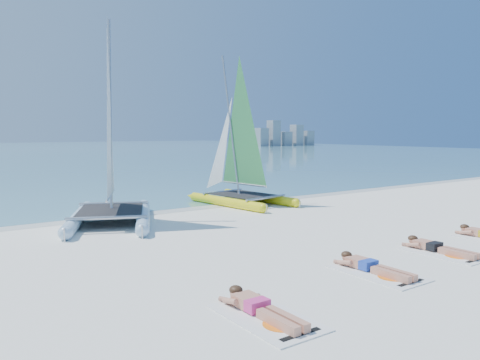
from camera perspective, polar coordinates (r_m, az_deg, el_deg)
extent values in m
plane|color=white|center=(12.16, 1.47, -7.30)|extent=(140.00, 140.00, 0.00)
cube|color=silver|center=(16.82, -9.74, -3.67)|extent=(140.00, 1.40, 0.01)
cube|color=gray|center=(90.25, 2.65, 5.25)|extent=(2.00, 2.00, 3.50)
cube|color=gray|center=(92.11, 4.14, 5.72)|extent=(2.00, 2.00, 5.00)
cube|color=gray|center=(94.04, 5.56, 5.04)|extent=(2.00, 2.00, 2.80)
cube|color=gray|center=(96.00, 6.93, 5.46)|extent=(2.00, 2.00, 4.20)
cube|color=gray|center=(98.03, 8.24, 5.10)|extent=(2.00, 2.00, 3.00)
cylinder|color=#C1ECFD|center=(14.93, -19.15, -4.40)|extent=(2.10, 4.10, 0.38)
cone|color=#C1ECFD|center=(17.26, -18.04, -3.01)|extent=(0.56, 0.65, 0.36)
cylinder|color=#C1ECFD|center=(14.78, -11.71, -4.30)|extent=(2.10, 4.10, 0.38)
cone|color=#C1ECFD|center=(17.13, -11.62, -2.90)|extent=(0.56, 0.65, 0.36)
cube|color=black|center=(14.79, -15.47, -3.52)|extent=(2.66, 2.92, 0.03)
cylinder|color=#B1B3B8|center=(15.38, -15.55, 7.93)|extent=(0.54, 1.07, 5.95)
cylinder|color=yellow|center=(17.46, -1.74, -2.68)|extent=(0.88, 3.92, 0.35)
cone|color=yellow|center=(19.12, -5.99, -1.96)|extent=(0.39, 0.54, 0.33)
cylinder|color=yellow|center=(18.64, 2.31, -2.14)|extent=(0.88, 3.92, 0.35)
cone|color=yellow|center=(20.20, -2.02, -1.51)|extent=(0.39, 0.54, 0.33)
cube|color=black|center=(18.01, 0.35, -1.77)|extent=(1.96, 2.36, 0.03)
cylinder|color=#B1B3B8|center=(18.36, -1.14, 6.78)|extent=(0.22, 1.03, 5.38)
cube|color=white|center=(7.30, 3.25, -16.37)|extent=(1.00, 1.85, 0.02)
cube|color=tan|center=(7.58, 1.18, -14.61)|extent=(0.36, 0.55, 0.17)
cube|color=#E5358A|center=(7.43, 2.12, -15.01)|extent=(0.37, 0.22, 0.17)
cube|color=tan|center=(7.01, 5.21, -16.71)|extent=(0.31, 0.85, 0.13)
sphere|color=tan|center=(7.85, -0.46, -13.57)|extent=(0.21, 0.21, 0.21)
ellipsoid|color=#372214|center=(7.85, -0.50, -13.27)|extent=(0.22, 0.24, 0.15)
cube|color=white|center=(9.75, 16.43, -10.83)|extent=(1.00, 1.85, 0.02)
cube|color=tan|center=(9.98, 14.49, -9.73)|extent=(0.36, 0.55, 0.17)
cube|color=#2245B7|center=(9.86, 15.39, -9.92)|extent=(0.37, 0.22, 0.17)
cube|color=tan|center=(9.51, 18.21, -10.84)|extent=(0.31, 0.85, 0.13)
sphere|color=tan|center=(10.20, 12.90, -9.11)|extent=(0.21, 0.21, 0.21)
ellipsoid|color=#372214|center=(10.20, 12.86, -8.88)|extent=(0.22, 0.24, 0.15)
cube|color=white|center=(11.79, 23.56, -8.17)|extent=(1.00, 1.85, 0.02)
cube|color=tan|center=(11.98, 21.82, -7.34)|extent=(0.36, 0.55, 0.17)
cube|color=black|center=(11.88, 22.63, -7.46)|extent=(0.37, 0.22, 0.17)
cube|color=tan|center=(11.59, 25.15, -8.10)|extent=(0.31, 0.85, 0.13)
sphere|color=tan|center=(12.18, 20.36, -6.88)|extent=(0.21, 0.21, 0.21)
ellipsoid|color=#372214|center=(12.17, 20.33, -6.69)|extent=(0.22, 0.24, 0.15)
cube|color=tan|center=(14.00, 27.05, -5.70)|extent=(0.36, 0.55, 0.17)
sphere|color=tan|center=(14.16, 25.73, -5.34)|extent=(0.21, 0.21, 0.21)
ellipsoid|color=#372214|center=(14.16, 25.71, -5.18)|extent=(0.22, 0.24, 0.15)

